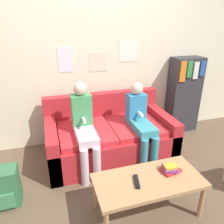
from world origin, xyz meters
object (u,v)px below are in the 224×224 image
couch (109,136)px  tv_remote (137,181)px  person_left (84,125)px  backpack (4,188)px  coffee_table (148,183)px  bookshelf (184,95)px  person_right (140,120)px

couch → tv_remote: (-0.06, -1.09, 0.14)m
person_left → backpack: person_left is taller
couch → backpack: couch is taller
couch → coffee_table: bearing=-86.8°
tv_remote → bookshelf: bearing=59.9°
tv_remote → coffee_table: bearing=18.5°
person_right → backpack: size_ratio=2.48×
person_left → coffee_table: bearing=-63.9°
bookshelf → backpack: size_ratio=2.96×
coffee_table → bookshelf: (1.32, 1.45, 0.26)m
person_left → backpack: bearing=-158.3°
couch → coffee_table: (0.06, -1.08, 0.08)m
coffee_table → backpack: bearing=158.7°
couch → person_right: bearing=-32.0°
couch → bookshelf: bookshelf is taller
person_left → tv_remote: size_ratio=6.19×
person_left → person_right: size_ratio=1.06×
coffee_table → person_right: person_right is taller
person_left → backpack: (-0.90, -0.36, -0.39)m
couch → backpack: (-1.27, -0.57, -0.06)m
bookshelf → tv_remote: bearing=-134.6°
backpack → coffee_table: bearing=-21.3°
backpack → person_left: bearing=21.7°
person_left → backpack: size_ratio=2.64×
person_right → bookshelf: size_ratio=0.84×
couch → backpack: size_ratio=4.02×
couch → tv_remote: size_ratio=9.44×
tv_remote → backpack: (-1.20, 0.53, -0.20)m
person_right → backpack: bearing=-167.9°
person_right → tv_remote: (-0.42, -0.87, -0.16)m
person_left → tv_remote: bearing=-71.0°
person_left → person_right: 0.72m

